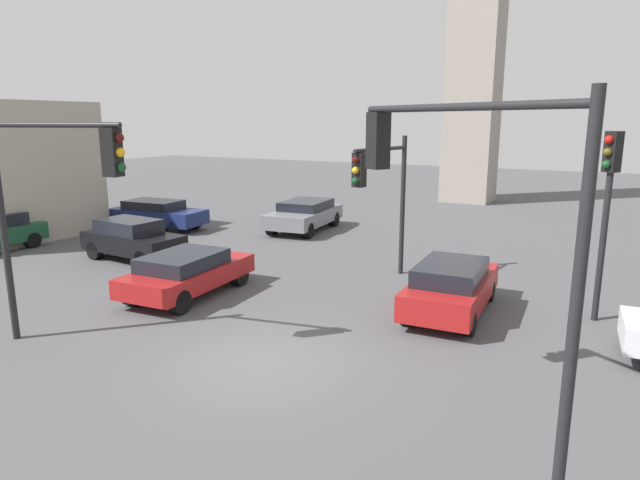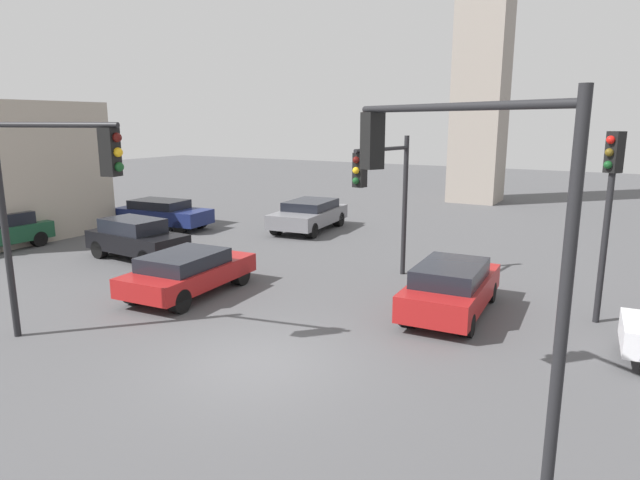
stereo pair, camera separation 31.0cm
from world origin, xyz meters
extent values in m
plane|color=#4C4C4F|center=(0.00, 0.00, 0.00)|extent=(106.58, 106.58, 0.00)
cylinder|color=black|center=(-5.95, -1.70, 2.69)|extent=(0.16, 0.16, 5.38)
cylinder|color=black|center=(-4.28, -1.37, 5.03)|extent=(3.36, 0.78, 0.12)
cube|color=black|center=(-2.86, -1.09, 4.48)|extent=(0.38, 0.38, 1.00)
sphere|color=#4C0F0C|center=(-2.66, -1.05, 4.78)|extent=(0.20, 0.20, 0.20)
sphere|color=yellow|center=(-2.66, -1.05, 4.48)|extent=(0.20, 0.20, 0.20)
sphere|color=#14471E|center=(-2.66, -1.05, 4.18)|extent=(0.20, 0.20, 0.20)
cylinder|color=black|center=(6.14, 6.40, 2.43)|extent=(0.16, 0.16, 4.87)
cube|color=black|center=(6.14, 6.40, 4.37)|extent=(0.44, 0.44, 1.00)
sphere|color=red|center=(6.03, 6.23, 4.67)|extent=(0.20, 0.20, 0.20)
sphere|color=#594714|center=(6.03, 6.23, 4.37)|extent=(0.20, 0.20, 0.20)
sphere|color=#14471E|center=(6.03, 6.23, 4.07)|extent=(0.20, 0.20, 0.20)
cylinder|color=black|center=(0.07, 8.19, 2.32)|extent=(0.16, 0.16, 4.64)
cylinder|color=black|center=(-0.15, 6.75, 4.26)|extent=(0.56, 2.88, 0.12)
cube|color=black|center=(-0.33, 5.57, 3.71)|extent=(0.36, 0.36, 1.00)
sphere|color=#4C0F0C|center=(-0.36, 5.37, 4.01)|extent=(0.20, 0.20, 0.20)
sphere|color=yellow|center=(-0.36, 5.37, 3.71)|extent=(0.20, 0.20, 0.20)
sphere|color=#14471E|center=(-0.36, 5.37, 3.41)|extent=(0.20, 0.20, 0.20)
cylinder|color=black|center=(6.09, -1.87, 2.77)|extent=(0.16, 0.16, 5.53)
cylinder|color=black|center=(4.20, -0.77, 5.31)|extent=(3.84, 2.30, 0.12)
cube|color=black|center=(2.52, 0.20, 4.76)|extent=(0.44, 0.44, 1.00)
sphere|color=#4C0F0C|center=(2.35, 0.30, 5.06)|extent=(0.20, 0.20, 0.20)
sphere|color=#594714|center=(2.35, 0.30, 4.76)|extent=(0.20, 0.20, 0.20)
sphere|color=green|center=(2.35, 0.30, 4.46)|extent=(0.20, 0.20, 0.20)
cube|color=navy|center=(-12.98, 10.01, 0.64)|extent=(4.78, 2.29, 0.66)
cube|color=black|center=(-13.21, 9.99, 1.15)|extent=(2.73, 1.88, 0.44)
cylinder|color=black|center=(-11.49, 10.92, 0.31)|extent=(0.64, 0.39, 0.62)
cylinder|color=black|center=(-11.34, 9.40, 0.31)|extent=(0.64, 0.39, 0.62)
cylinder|color=black|center=(-14.62, 10.62, 0.31)|extent=(0.64, 0.39, 0.62)
cylinder|color=black|center=(-14.47, 9.10, 0.31)|extent=(0.64, 0.39, 0.62)
cylinder|color=black|center=(-14.62, 4.57, 0.32)|extent=(0.36, 0.64, 0.63)
cylinder|color=black|center=(-16.14, 4.62, 0.32)|extent=(0.36, 0.64, 0.63)
cube|color=maroon|center=(2.67, 5.17, 0.63)|extent=(2.04, 4.44, 0.67)
cube|color=black|center=(2.68, 4.95, 1.18)|extent=(1.72, 2.52, 0.50)
cylinder|color=black|center=(1.84, 6.60, 0.29)|extent=(0.36, 0.60, 0.58)
cylinder|color=black|center=(3.33, 6.68, 0.29)|extent=(0.36, 0.60, 0.58)
cylinder|color=black|center=(2.00, 3.65, 0.29)|extent=(0.36, 0.60, 0.58)
cylinder|color=black|center=(3.49, 3.73, 0.29)|extent=(0.36, 0.60, 0.58)
cube|color=slate|center=(-6.64, 13.08, 0.68)|extent=(2.60, 4.85, 0.65)
cube|color=black|center=(-6.67, 13.31, 1.18)|extent=(2.13, 2.79, 0.45)
cylinder|color=black|center=(-5.61, 11.60, 0.35)|extent=(0.45, 0.74, 0.70)
cylinder|color=black|center=(-7.35, 11.42, 0.35)|extent=(0.45, 0.74, 0.70)
cylinder|color=black|center=(-5.93, 14.75, 0.35)|extent=(0.45, 0.74, 0.70)
cylinder|color=black|center=(-7.67, 14.57, 0.35)|extent=(0.45, 0.74, 0.70)
cube|color=black|center=(-9.31, 5.08, 0.69)|extent=(4.09, 1.92, 0.68)
cube|color=black|center=(-9.51, 5.10, 1.26)|extent=(2.33, 1.61, 0.55)
cylinder|color=black|center=(-7.91, 5.69, 0.34)|extent=(0.71, 0.34, 0.69)
cylinder|color=black|center=(-7.99, 4.31, 0.34)|extent=(0.71, 0.34, 0.69)
cylinder|color=black|center=(-10.62, 5.85, 0.34)|extent=(0.71, 0.34, 0.69)
cylinder|color=black|center=(-10.71, 4.48, 0.34)|extent=(0.71, 0.34, 0.69)
cube|color=maroon|center=(-4.64, 2.89, 0.62)|extent=(2.24, 4.41, 0.56)
cube|color=black|center=(-4.63, 2.68, 1.08)|extent=(1.88, 2.51, 0.46)
cylinder|color=black|center=(-5.54, 4.29, 0.34)|extent=(0.40, 0.70, 0.67)
cylinder|color=black|center=(-3.94, 4.40, 0.34)|extent=(0.40, 0.70, 0.67)
cylinder|color=black|center=(-5.34, 1.38, 0.34)|extent=(0.40, 0.70, 0.67)
cylinder|color=black|center=(-3.74, 1.49, 0.34)|extent=(0.40, 0.70, 0.67)
camera|label=1|loc=(6.43, -9.05, 5.12)|focal=30.89mm
camera|label=2|loc=(6.70, -8.90, 5.12)|focal=30.89mm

